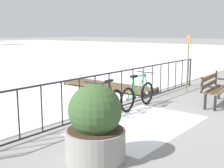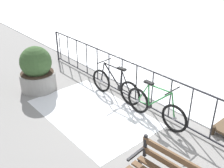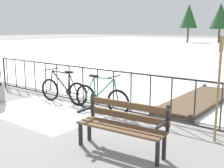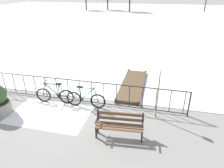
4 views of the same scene
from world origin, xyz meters
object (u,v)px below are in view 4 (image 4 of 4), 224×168
(bicycle_second, at_px, (86,99))
(park_bench, at_px, (120,123))
(bicycle_near_railing, at_px, (55,95))
(oar_upright, at_px, (158,92))

(bicycle_second, relative_size, park_bench, 1.05)
(bicycle_near_railing, height_order, park_bench, bicycle_near_railing)
(bicycle_near_railing, distance_m, bicycle_second, 1.42)
(bicycle_near_railing, distance_m, oar_upright, 4.41)
(bicycle_near_railing, bearing_deg, park_bench, -25.67)
(bicycle_second, bearing_deg, park_bench, -40.50)
(bicycle_second, height_order, oar_upright, oar_upright)
(bicycle_near_railing, relative_size, park_bench, 1.04)
(park_bench, height_order, oar_upright, oar_upright)
(park_bench, bearing_deg, oar_upright, 49.71)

